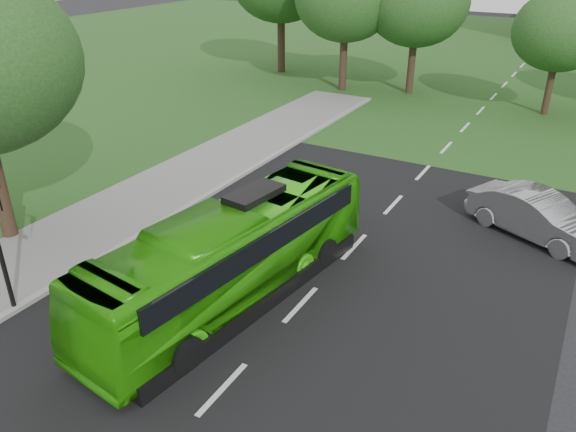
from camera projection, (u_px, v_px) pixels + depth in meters
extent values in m
plane|color=black|center=(266.00, 343.00, 15.13)|extent=(160.00, 160.00, 0.00)
cube|color=black|center=(456.00, 137.00, 30.72)|extent=(14.00, 120.00, 0.01)
cube|color=black|center=(423.00, 173.00, 26.04)|extent=(80.00, 12.00, 0.01)
cube|color=silver|center=(429.00, 166.00, 26.82)|extent=(0.15, 90.00, 0.01)
cube|color=#28541C|center=(528.00, 60.00, 50.22)|extent=(120.00, 60.00, 0.01)
cylinder|color=black|center=(343.00, 65.00, 39.55)|extent=(0.52, 0.52, 3.48)
cylinder|color=black|center=(411.00, 69.00, 38.74)|extent=(0.50, 0.50, 3.31)
ellipsoid|color=#184919|center=(417.00, 2.00, 36.79)|extent=(6.80, 6.80, 5.78)
cylinder|color=black|center=(548.00, 92.00, 34.14)|extent=(0.41, 0.41, 2.76)
ellipsoid|color=#184919|center=(561.00, 31.00, 32.55)|extent=(5.48, 5.48, 4.66)
cylinder|color=black|center=(281.00, 47.00, 44.80)|extent=(0.60, 0.60, 3.98)
cylinder|color=black|center=(1.00, 194.00, 19.64)|extent=(0.53, 0.53, 3.53)
imported|color=#2EA90D|center=(233.00, 254.00, 16.46)|extent=(3.84, 10.77, 2.94)
imported|color=#A7A6AB|center=(537.00, 215.00, 20.19)|extent=(5.33, 3.73, 1.67)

